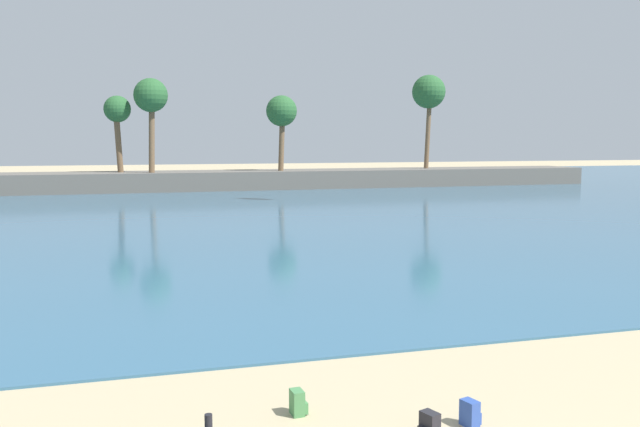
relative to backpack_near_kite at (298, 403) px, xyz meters
The scene contains 5 objects.
sea 48.24m from the backpack_near_kite, 87.47° to the left, with size 220.00×91.07×0.06m, color #33607F.
palm_headland 53.68m from the backpack_near_kite, 88.04° to the left, with size 84.92×6.00×11.51m.
backpack_near_kite is the anchor object (origin of this frame).
backpack_by_trailer 2.92m from the backpack_near_kite, 25.24° to the right, with size 0.33×0.34×0.44m.
backpack_spare 2.32m from the backpack_near_kite, 40.52° to the right, with size 0.34×0.35×0.44m.
Camera 1 is at (-4.91, -5.23, 4.73)m, focal length 37.74 mm.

